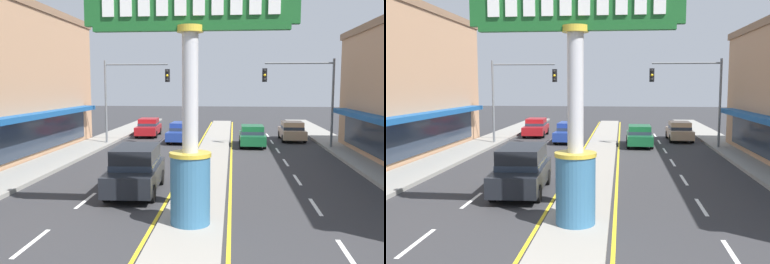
# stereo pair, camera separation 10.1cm
# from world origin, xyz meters

# --- Properties ---
(median_strip) EXTENTS (2.07, 52.00, 0.14)m
(median_strip) POSITION_xyz_m (0.00, 18.00, 0.07)
(median_strip) COLOR gray
(median_strip) RESTS_ON ground
(sidewalk_left) EXTENTS (2.49, 60.00, 0.18)m
(sidewalk_left) POSITION_xyz_m (-8.88, 16.00, 0.09)
(sidewalk_left) COLOR gray
(sidewalk_left) RESTS_ON ground
(sidewalk_right) EXTENTS (2.49, 60.00, 0.18)m
(sidewalk_right) POSITION_xyz_m (8.88, 16.00, 0.09)
(sidewalk_right) COLOR gray
(sidewalk_right) RESTS_ON ground
(lane_markings) EXTENTS (8.81, 52.00, 0.01)m
(lane_markings) POSITION_xyz_m (-0.00, 16.65, 0.00)
(lane_markings) COLOR silver
(lane_markings) RESTS_ON ground
(district_sign) EXTENTS (6.38, 1.30, 7.37)m
(district_sign) POSITION_xyz_m (-0.00, 6.52, 3.69)
(district_sign) COLOR #33668C
(district_sign) RESTS_ON median_strip
(traffic_light_left_side) EXTENTS (4.86, 0.46, 6.20)m
(traffic_light_left_side) POSITION_xyz_m (-6.27, 23.93, 4.25)
(traffic_light_left_side) COLOR slate
(traffic_light_left_side) RESTS_ON ground
(traffic_light_right_side) EXTENTS (4.86, 0.46, 6.20)m
(traffic_light_right_side) POSITION_xyz_m (6.27, 23.19, 4.25)
(traffic_light_right_side) COLOR slate
(traffic_light_right_side) RESTS_ON ground
(sedan_near_right_lane) EXTENTS (1.86, 4.31, 1.53)m
(sedan_near_right_lane) POSITION_xyz_m (5.98, 27.67, 0.79)
(sedan_near_right_lane) COLOR tan
(sedan_near_right_lane) RESTS_ON ground
(suv_far_right_lane) EXTENTS (2.15, 4.69, 1.90)m
(suv_far_right_lane) POSITION_xyz_m (-2.69, 10.64, 0.98)
(suv_far_right_lane) COLOR black
(suv_far_right_lane) RESTS_ON ground
(sedan_near_left_lane) EXTENTS (1.84, 4.30, 1.53)m
(sedan_near_left_lane) POSITION_xyz_m (2.68, 24.26, 0.79)
(sedan_near_left_lane) COLOR #14562D
(sedan_near_left_lane) RESTS_ON ground
(sedan_mid_left_lane) EXTENTS (2.00, 4.38, 1.53)m
(sedan_mid_left_lane) POSITION_xyz_m (-5.99, 29.45, 0.79)
(sedan_mid_left_lane) COLOR maroon
(sedan_mid_left_lane) RESTS_ON ground
(sedan_far_left_oncoming) EXTENTS (1.95, 4.36, 1.53)m
(sedan_far_left_oncoming) POSITION_xyz_m (-2.68, 26.02, 0.79)
(sedan_far_left_oncoming) COLOR navy
(sedan_far_left_oncoming) RESTS_ON ground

